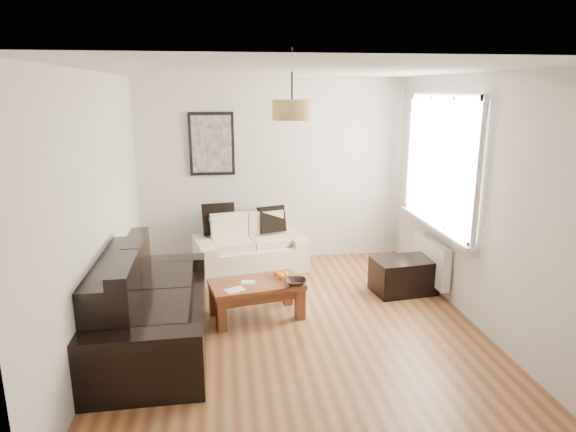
{
  "coord_description": "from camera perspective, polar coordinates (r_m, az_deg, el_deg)",
  "views": [
    {
      "loc": [
        -0.71,
        -4.76,
        2.42
      ],
      "look_at": [
        0.0,
        0.6,
        1.05
      ],
      "focal_mm": 31.0,
      "sensor_mm": 36.0,
      "label": 1
    }
  ],
  "objects": [
    {
      "name": "floor",
      "position": [
        5.39,
        0.86,
        -12.48
      ],
      "size": [
        4.5,
        4.5,
        0.0
      ],
      "primitive_type": "plane",
      "color": "brown",
      "rests_on": "ground"
    },
    {
      "name": "ceiling",
      "position": [
        4.81,
        0.98,
        16.36
      ],
      "size": [
        3.8,
        4.5,
        0.0
      ],
      "primitive_type": null,
      "color": "white",
      "rests_on": "floor"
    },
    {
      "name": "wall_back",
      "position": [
        7.13,
        -1.75,
        5.19
      ],
      "size": [
        3.8,
        0.04,
        2.6
      ],
      "primitive_type": null,
      "color": "silver",
      "rests_on": "floor"
    },
    {
      "name": "wall_front",
      "position": [
        2.84,
        7.67,
        -9.2
      ],
      "size": [
        3.8,
        0.04,
        2.6
      ],
      "primitive_type": null,
      "color": "silver",
      "rests_on": "floor"
    },
    {
      "name": "wall_left",
      "position": [
        5.03,
        -21.02,
        0.39
      ],
      "size": [
        0.04,
        4.5,
        2.6
      ],
      "primitive_type": null,
      "color": "silver",
      "rests_on": "floor"
    },
    {
      "name": "wall_right",
      "position": [
        5.54,
        20.75,
        1.63
      ],
      "size": [
        0.04,
        4.5,
        2.6
      ],
      "primitive_type": null,
      "color": "silver",
      "rests_on": "floor"
    },
    {
      "name": "window_bay",
      "position": [
        6.18,
        17.21,
        5.96
      ],
      "size": [
        0.14,
        1.9,
        1.6
      ],
      "primitive_type": null,
      "color": "white",
      "rests_on": "wall_right"
    },
    {
      "name": "radiator",
      "position": [
        6.44,
        16.09,
        -4.83
      ],
      "size": [
        0.1,
        0.9,
        0.52
      ],
      "primitive_type": "cube",
      "color": "white",
      "rests_on": "wall_right"
    },
    {
      "name": "poster",
      "position": [
        7.02,
        -8.74,
        8.18
      ],
      "size": [
        0.62,
        0.04,
        0.87
      ],
      "primitive_type": null,
      "color": "black",
      "rests_on": "wall_back"
    },
    {
      "name": "pendant_shade",
      "position": [
        5.11,
        0.45,
        12.09
      ],
      "size": [
        0.4,
        0.4,
        0.2
      ],
      "primitive_type": "cylinder",
      "color": "tan",
      "rests_on": "ceiling"
    },
    {
      "name": "loveseat_cream",
      "position": [
        6.86,
        -4.36,
        -3.25
      ],
      "size": [
        1.6,
        1.09,
        0.73
      ],
      "primitive_type": null,
      "rotation": [
        0.0,
        0.0,
        0.22
      ],
      "color": "beige",
      "rests_on": "floor"
    },
    {
      "name": "sofa_leather",
      "position": [
        5.02,
        -15.37,
        -9.51
      ],
      "size": [
        1.05,
        2.08,
        0.89
      ],
      "primitive_type": null,
      "rotation": [
        0.0,
        0.0,
        1.59
      ],
      "color": "black",
      "rests_on": "floor"
    },
    {
      "name": "coffee_table",
      "position": [
        5.52,
        -3.63,
        -9.52
      ],
      "size": [
        1.07,
        0.72,
        0.4
      ],
      "primitive_type": null,
      "rotation": [
        0.0,
        0.0,
        0.19
      ],
      "color": "brown",
      "rests_on": "floor"
    },
    {
      "name": "ottoman",
      "position": [
        6.3,
        13.1,
        -6.68
      ],
      "size": [
        0.79,
        0.56,
        0.42
      ],
      "primitive_type": "cube",
      "rotation": [
        0.0,
        0.0,
        0.13
      ],
      "color": "black",
      "rests_on": "floor"
    },
    {
      "name": "cushion_left",
      "position": [
        6.94,
        -7.95,
        -0.33
      ],
      "size": [
        0.45,
        0.2,
        0.44
      ],
      "primitive_type": "cube",
      "rotation": [
        0.0,
        0.0,
        0.15
      ],
      "color": "black",
      "rests_on": "loveseat_cream"
    },
    {
      "name": "cushion_right",
      "position": [
        6.97,
        -1.87,
        -0.37
      ],
      "size": [
        0.39,
        0.23,
        0.38
      ],
      "primitive_type": "cube",
      "rotation": [
        0.0,
        0.0,
        0.31
      ],
      "color": "black",
      "rests_on": "loveseat_cream"
    },
    {
      "name": "fruit_bowl",
      "position": [
        5.35,
        0.91,
        -7.59
      ],
      "size": [
        0.26,
        0.26,
        0.06
      ],
      "primitive_type": "imported",
      "rotation": [
        0.0,
        0.0,
        -0.12
      ],
      "color": "black",
      "rests_on": "coffee_table"
    },
    {
      "name": "orange_a",
      "position": [
        5.47,
        -0.83,
        -6.97
      ],
      "size": [
        0.08,
        0.08,
        0.07
      ],
      "primitive_type": "sphere",
      "rotation": [
        0.0,
        0.0,
        0.03
      ],
      "color": "orange",
      "rests_on": "fruit_bowl"
    },
    {
      "name": "orange_b",
      "position": [
        5.55,
        -0.27,
        -6.64
      ],
      "size": [
        0.08,
        0.08,
        0.06
      ],
      "primitive_type": "sphere",
      "rotation": [
        0.0,
        0.0,
        0.3
      ],
      "color": "orange",
      "rests_on": "fruit_bowl"
    },
    {
      "name": "orange_c",
      "position": [
        5.56,
        -1.38,
        -6.59
      ],
      "size": [
        0.08,
        0.08,
        0.07
      ],
      "primitive_type": "sphere",
      "rotation": [
        0.0,
        0.0,
        0.32
      ],
      "color": "#DB5812",
      "rests_on": "fruit_bowl"
    },
    {
      "name": "papers",
      "position": [
        5.25,
        -6.11,
        -8.43
      ],
      "size": [
        0.24,
        0.21,
        0.01
      ],
      "primitive_type": "cube",
      "rotation": [
        0.0,
        0.0,
        0.44
      ],
      "color": "white",
      "rests_on": "coffee_table"
    }
  ]
}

